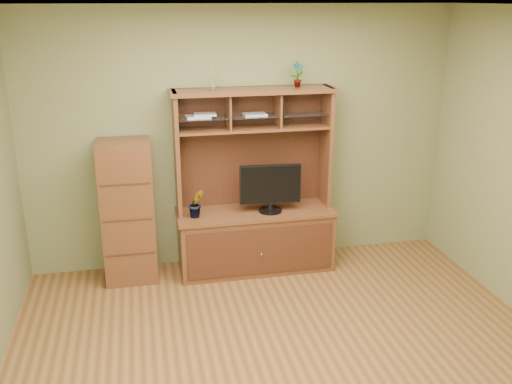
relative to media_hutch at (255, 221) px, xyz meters
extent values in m
cube|color=brown|center=(-0.08, -1.73, -0.53)|extent=(4.50, 4.00, 0.02)
cube|color=white|center=(-0.08, -1.73, 2.19)|extent=(4.50, 4.00, 0.02)
cube|color=olive|center=(-0.08, 0.28, 0.83)|extent=(4.50, 0.02, 2.70)
cube|color=olive|center=(-0.08, -3.74, 0.83)|extent=(4.50, 0.02, 2.70)
cube|color=#4C2C15|center=(0.00, -0.02, -0.21)|extent=(1.60, 0.55, 0.62)
cube|color=#33190E|center=(0.00, -0.30, -0.21)|extent=(1.50, 0.01, 0.50)
sphere|color=silver|center=(0.00, -0.32, -0.24)|extent=(0.02, 0.02, 0.02)
cube|color=#4C2C15|center=(0.00, -0.02, 0.11)|extent=(1.64, 0.59, 0.03)
cube|color=#4C2C15|center=(-0.78, 0.08, 0.75)|extent=(0.04, 0.35, 1.25)
cube|color=#4C2C15|center=(0.78, 0.08, 0.75)|extent=(0.04, 0.35, 1.25)
cube|color=#33190E|center=(0.00, 0.24, 0.75)|extent=(1.52, 0.02, 1.25)
cube|color=#4C2C15|center=(0.00, 0.08, 1.36)|extent=(1.66, 0.40, 0.04)
cube|color=#4C2C15|center=(0.00, 0.08, 0.98)|extent=(1.52, 0.32, 0.02)
cube|color=#4C2C15|center=(-0.25, 0.08, 1.16)|extent=(0.02, 0.31, 0.35)
cube|color=#4C2C15|center=(0.25, 0.08, 1.16)|extent=(0.02, 0.31, 0.35)
cube|color=silver|center=(0.00, 0.07, 1.11)|extent=(1.50, 0.27, 0.01)
cylinder|color=black|center=(0.15, -0.08, 0.14)|extent=(0.24, 0.24, 0.02)
cylinder|color=black|center=(0.15, -0.08, 0.19)|extent=(0.05, 0.05, 0.08)
cube|color=black|center=(0.15, -0.08, 0.42)|extent=(0.63, 0.10, 0.41)
imported|color=#31511B|center=(-0.62, -0.08, 0.27)|extent=(0.18, 0.15, 0.29)
imported|color=#2B5C20|center=(0.45, 0.08, 1.51)|extent=(0.15, 0.11, 0.26)
cylinder|color=silver|center=(-0.40, 0.08, 1.43)|extent=(0.06, 0.06, 0.10)
cylinder|color=#A17450|center=(-0.40, 0.08, 1.57)|extent=(0.04, 0.04, 0.18)
cube|color=#BABBC0|center=(-0.56, 0.08, 1.12)|extent=(0.25, 0.20, 0.02)
cube|color=#BABBC0|center=(-0.49, 0.08, 1.14)|extent=(0.23, 0.18, 0.02)
cube|color=#BABBC0|center=(0.01, 0.08, 1.12)|extent=(0.23, 0.18, 0.02)
cube|color=#4C2C15|center=(-1.30, 0.02, 0.20)|extent=(0.52, 0.46, 1.44)
cube|color=#33190E|center=(-1.30, -0.22, -0.16)|extent=(0.48, 0.01, 0.02)
cube|color=#33190E|center=(-1.30, -0.22, 0.20)|extent=(0.48, 0.01, 0.01)
cube|color=#33190E|center=(-1.30, -0.22, 0.56)|extent=(0.48, 0.01, 0.02)
camera|label=1|loc=(-1.14, -5.46, 2.23)|focal=40.00mm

